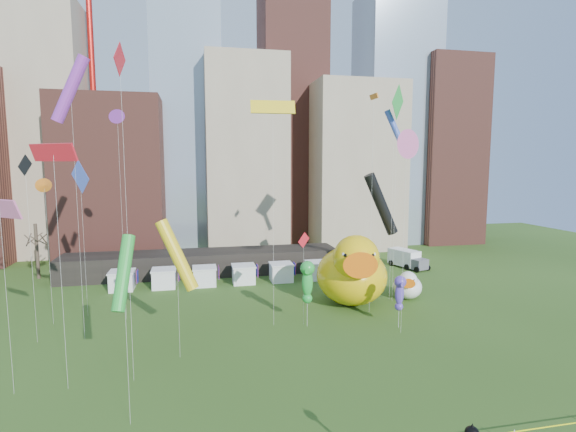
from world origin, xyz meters
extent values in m
cube|color=gray|center=(-30.00, 62.00, 21.00)|extent=(14.00, 12.00, 42.00)
cube|color=brown|center=(-18.00, 56.00, 13.00)|extent=(16.00, 14.00, 26.00)
cube|color=#8C9EB2|center=(-6.00, 64.00, 27.50)|extent=(12.00, 12.00, 55.00)
cube|color=gray|center=(4.00, 60.00, 17.00)|extent=(14.00, 14.00, 34.00)
cube|color=brown|center=(14.00, 66.00, 34.00)|extent=(12.00, 12.00, 68.00)
cube|color=gray|center=(24.00, 58.00, 15.00)|extent=(16.00, 14.00, 30.00)
cube|color=#8C9EB2|center=(34.00, 62.00, 24.00)|extent=(14.00, 12.00, 48.00)
cube|color=brown|center=(44.00, 60.00, 18.00)|extent=(12.00, 12.00, 36.00)
cylinder|color=red|center=(-22.00, 64.00, 38.00)|extent=(1.00, 1.00, 76.00)
cylinder|color=red|center=(30.00, 64.00, 38.00)|extent=(1.00, 1.00, 76.00)
cube|color=black|center=(-4.00, 42.00, 1.60)|extent=(38.00, 6.00, 3.20)
cube|color=white|center=(-14.00, 36.00, 1.10)|extent=(2.80, 2.80, 2.20)
cube|color=red|center=(-12.20, 36.00, 1.60)|extent=(0.08, 1.40, 1.60)
cube|color=white|center=(-9.00, 36.00, 1.10)|extent=(2.80, 2.80, 2.20)
cube|color=red|center=(-7.20, 36.00, 1.60)|extent=(0.08, 1.40, 1.60)
cube|color=white|center=(-4.00, 36.00, 1.10)|extent=(2.80, 2.80, 2.20)
cube|color=red|center=(-2.20, 36.00, 1.60)|extent=(0.08, 1.40, 1.60)
cube|color=white|center=(1.00, 36.00, 1.10)|extent=(2.80, 2.80, 2.20)
cube|color=red|center=(2.80, 36.00, 1.60)|extent=(0.08, 1.40, 1.60)
cube|color=white|center=(6.00, 36.00, 1.10)|extent=(2.80, 2.80, 2.20)
cube|color=red|center=(7.80, 36.00, 1.60)|extent=(0.08, 1.40, 1.60)
cube|color=white|center=(11.00, 36.00, 1.10)|extent=(2.80, 2.80, 2.20)
cube|color=red|center=(12.80, 36.00, 1.60)|extent=(0.08, 1.40, 1.60)
cube|color=white|center=(16.00, 36.00, 1.10)|extent=(2.80, 2.80, 2.20)
cube|color=red|center=(17.80, 36.00, 1.60)|extent=(0.08, 1.40, 1.60)
cylinder|color=#382B21|center=(-26.00, 44.00, 3.75)|extent=(0.44, 0.44, 7.50)
ellipsoid|color=yellow|center=(11.84, 25.21, 3.19)|extent=(9.39, 10.44, 6.39)
ellipsoid|color=yellow|center=(12.54, 28.67, 3.03)|extent=(2.41, 2.04, 2.59)
sphere|color=yellow|center=(11.27, 22.41, 5.76)|extent=(5.67, 5.67, 4.80)
cone|color=orange|center=(10.86, 20.41, 5.60)|extent=(3.02, 2.65, 2.64)
sphere|color=white|center=(9.71, 21.38, 6.40)|extent=(0.86, 0.86, 0.86)
sphere|color=white|center=(12.30, 20.86, 6.40)|extent=(0.86, 0.86, 0.86)
sphere|color=black|center=(9.63, 20.98, 6.40)|extent=(0.43, 0.43, 0.43)
sphere|color=black|center=(12.21, 20.46, 6.40)|extent=(0.43, 0.43, 0.43)
ellipsoid|color=white|center=(18.85, 25.63, 1.35)|extent=(4.58, 4.86, 2.70)
ellipsoid|color=white|center=(19.48, 26.98, 1.28)|extent=(1.10, 1.01, 1.09)
sphere|color=white|center=(18.34, 24.54, 2.43)|extent=(2.70, 2.70, 2.03)
cone|color=orange|center=(17.98, 23.76, 2.37)|extent=(1.40, 1.30, 1.12)
sphere|color=white|center=(17.60, 24.27, 2.71)|extent=(0.37, 0.37, 0.37)
sphere|color=white|center=(18.61, 23.80, 2.71)|extent=(0.37, 0.37, 0.37)
sphere|color=black|center=(17.53, 24.11, 2.71)|extent=(0.18, 0.18, 0.18)
sphere|color=black|center=(18.54, 23.64, 2.71)|extent=(0.18, 0.18, 0.18)
cylinder|color=silver|center=(5.30, 19.46, 2.15)|extent=(0.03, 0.03, 4.29)
ellipsoid|color=green|center=(5.30, 19.46, 4.29)|extent=(1.24, 1.10, 2.68)
sphere|color=green|center=(5.30, 19.31, 5.73)|extent=(1.67, 1.67, 1.37)
cone|color=green|center=(5.30, 18.69, 5.66)|extent=(0.68, 0.95, 0.48)
sphere|color=green|center=(5.30, 19.51, 2.75)|extent=(0.96, 0.96, 0.96)
cylinder|color=silver|center=(13.69, 17.35, 1.67)|extent=(0.03, 0.03, 3.33)
ellipsoid|color=#553AAE|center=(13.69, 17.35, 3.33)|extent=(0.99, 0.86, 2.21)
sphere|color=#553AAE|center=(13.69, 17.20, 4.51)|extent=(1.32, 1.32, 1.13)
cone|color=#553AAE|center=(13.69, 16.69, 4.46)|extent=(0.52, 0.77, 0.39)
sphere|color=#553AAE|center=(13.69, 17.40, 2.06)|extent=(0.79, 0.79, 0.79)
cone|color=black|center=(5.49, -5.25, 5.30)|extent=(0.20, 0.20, 0.25)
cube|color=white|center=(25.74, 40.07, 1.45)|extent=(3.71, 5.17, 2.34)
cube|color=#595960|center=(26.76, 37.25, 0.98)|extent=(2.60, 2.32, 1.50)
cylinder|color=black|center=(25.21, 38.09, 0.42)|extent=(0.51, 0.87, 0.84)
cylinder|color=black|center=(27.41, 38.89, 0.42)|extent=(0.51, 0.87, 0.84)
cylinder|color=black|center=(24.13, 41.09, 0.42)|extent=(0.51, 0.87, 0.84)
cylinder|color=black|center=(26.33, 41.88, 0.42)|extent=(0.51, 0.87, 0.84)
cylinder|color=silver|center=(-13.76, 11.67, 8.08)|extent=(0.02, 0.02, 16.16)
cube|color=red|center=(-13.76, 11.67, 16.16)|extent=(3.40, 2.51, 1.14)
cylinder|color=silver|center=(13.33, 16.17, 8.58)|extent=(0.02, 0.02, 17.16)
cone|color=pink|center=(13.33, 16.17, 17.16)|extent=(2.31, 1.72, 2.58)
cylinder|color=silver|center=(16.53, 28.34, 5.37)|extent=(0.02, 0.02, 10.74)
cylinder|color=black|center=(16.53, 28.34, 10.74)|extent=(4.42, 1.38, 7.47)
cylinder|color=silver|center=(16.63, 24.92, 11.03)|extent=(0.02, 0.02, 22.07)
cube|color=green|center=(16.63, 24.92, 22.07)|extent=(2.67, 2.78, 3.82)
cylinder|color=silver|center=(2.23, 20.49, 10.29)|extent=(0.02, 0.02, 20.58)
cube|color=yellow|center=(2.23, 20.49, 20.58)|extent=(4.09, 0.82, 1.23)
cylinder|color=silver|center=(16.55, 25.47, 9.74)|extent=(0.02, 0.02, 19.48)
cylinder|color=blue|center=(16.55, 25.47, 19.48)|extent=(2.32, 1.23, 3.79)
cylinder|color=silver|center=(12.72, 22.16, 11.05)|extent=(0.02, 0.02, 22.10)
cube|color=orange|center=(12.72, 22.16, 22.10)|extent=(0.32, 1.71, 0.54)
cylinder|color=silver|center=(-14.76, 20.64, 10.80)|extent=(0.02, 0.02, 21.60)
cylinder|color=purple|center=(-14.76, 20.64, 21.60)|extent=(3.41, 1.27, 5.68)
cylinder|color=silver|center=(5.08, 20.10, 4.14)|extent=(0.02, 0.02, 8.27)
cube|color=red|center=(5.08, 20.10, 8.27)|extent=(1.30, 0.77, 1.49)
cylinder|color=silver|center=(-17.13, 11.68, 6.29)|extent=(0.02, 0.02, 12.59)
cube|color=pink|center=(-17.13, 11.68, 12.59)|extent=(3.45, 3.02, 1.23)
cylinder|color=silver|center=(-18.61, 20.69, 7.66)|extent=(0.02, 0.02, 15.33)
cube|color=black|center=(-18.61, 20.69, 15.33)|extent=(1.48, 1.08, 1.80)
cylinder|color=silver|center=(-8.94, 6.42, 4.62)|extent=(0.02, 0.02, 9.24)
cylinder|color=green|center=(-8.94, 6.42, 9.24)|extent=(1.37, 2.62, 4.28)
cylinder|color=silver|center=(-6.36, 15.12, 4.18)|extent=(0.02, 0.02, 8.35)
cylinder|color=yellow|center=(-6.36, 15.12, 8.35)|extent=(3.50, 2.09, 5.74)
cylinder|color=silver|center=(-15.94, 26.97, 7.10)|extent=(0.02, 0.02, 14.20)
cube|color=blue|center=(-15.94, 26.97, 14.20)|extent=(2.22, 2.50, 3.31)
cylinder|color=silver|center=(-18.66, 25.18, 6.73)|extent=(0.02, 0.02, 13.46)
cone|color=orange|center=(-18.66, 25.18, 13.46)|extent=(0.76, 1.22, 1.30)
cylinder|color=silver|center=(-11.92, 25.09, 9.95)|extent=(0.02, 0.02, 19.90)
cone|color=purple|center=(-11.92, 25.09, 19.90)|extent=(1.18, 0.88, 1.32)
cylinder|color=silver|center=(-9.47, 11.93, 11.13)|extent=(0.02, 0.02, 22.26)
cube|color=red|center=(-9.47, 11.93, 22.26)|extent=(0.42, 2.27, 2.30)
camera|label=1|loc=(-4.75, -19.10, 15.36)|focal=27.00mm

